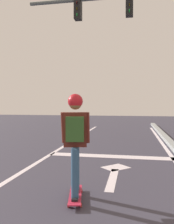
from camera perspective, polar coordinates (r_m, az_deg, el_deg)
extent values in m
cube|color=silver|center=(5.50, -14.79, -13.41)|extent=(0.12, 20.00, 0.01)
cube|color=silver|center=(6.70, 6.10, -10.56)|extent=(3.53, 0.40, 0.01)
cube|color=silver|center=(4.79, 6.16, -15.72)|extent=(0.16, 1.40, 0.01)
cube|color=silver|center=(5.60, 6.93, -13.08)|extent=(0.71, 0.71, 0.01)
cube|color=#BC233D|center=(3.82, -2.79, -19.20)|extent=(0.34, 0.83, 0.02)
cube|color=#B2B2B7|center=(4.08, -2.61, -17.99)|extent=(0.15, 0.08, 0.01)
cylinder|color=#CE3E33|center=(4.10, -3.89, -18.43)|extent=(0.04, 0.06, 0.06)
cylinder|color=#CE3E33|center=(4.09, -1.33, -18.46)|extent=(0.04, 0.06, 0.06)
cube|color=#B2B2B7|center=(3.57, -3.00, -21.00)|extent=(0.15, 0.08, 0.01)
cylinder|color=#CE3E33|center=(3.59, -4.48, -21.48)|extent=(0.04, 0.06, 0.06)
cylinder|color=#CE3E33|center=(3.58, -1.51, -21.52)|extent=(0.04, 0.06, 0.06)
cylinder|color=#305274|center=(3.87, -2.68, -13.11)|extent=(0.11, 0.11, 0.73)
cube|color=black|center=(3.97, -2.67, -17.99)|extent=(0.14, 0.25, 0.03)
cylinder|color=#305274|center=(3.54, -2.93, -14.56)|extent=(0.11, 0.11, 0.73)
cube|color=black|center=(3.65, -2.92, -19.84)|extent=(0.14, 0.25, 0.03)
cube|color=#5B221A|center=(3.58, -2.82, -4.19)|extent=(0.37, 0.24, 0.51)
cylinder|color=#5B221A|center=(3.62, -5.64, -3.76)|extent=(0.07, 0.14, 0.47)
cylinder|color=#5B221A|center=(3.61, 0.06, -3.77)|extent=(0.07, 0.10, 0.47)
sphere|color=olive|center=(3.56, -2.83, 2.19)|extent=(0.20, 0.20, 0.20)
sphere|color=red|center=(3.56, -2.83, 2.60)|extent=(0.23, 0.23, 0.23)
cube|color=#2D5523|center=(3.44, -2.92, -4.11)|extent=(0.28, 0.19, 0.36)
cube|color=black|center=(8.63, 10.18, 23.73)|extent=(0.24, 0.28, 0.64)
cylinder|color=#3C3106|center=(8.49, 10.16, 24.10)|extent=(0.02, 0.10, 0.10)
cylinder|color=green|center=(8.42, 10.15, 22.84)|extent=(0.02, 0.10, 0.10)
cube|color=black|center=(8.84, -2.18, 23.23)|extent=(0.24, 0.28, 0.64)
cylinder|color=#3A0605|center=(8.77, -2.43, 24.80)|extent=(0.02, 0.10, 0.10)
cylinder|color=#3C3106|center=(8.70, -2.43, 23.58)|extent=(0.02, 0.10, 0.10)
cylinder|color=green|center=(8.63, -2.43, 22.35)|extent=(0.02, 0.10, 0.10)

